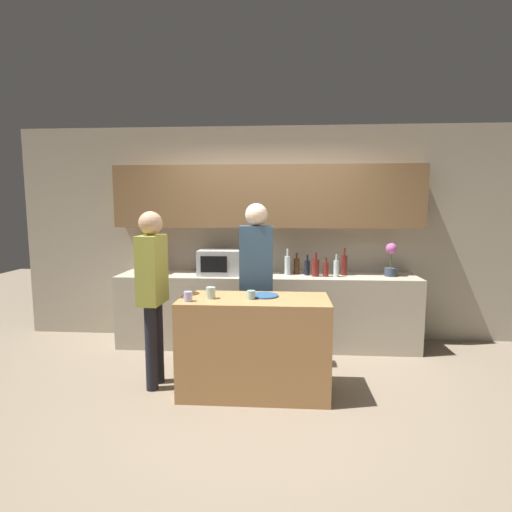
# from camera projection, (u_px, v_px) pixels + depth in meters

# --- Properties ---
(ground_plane) EXTENTS (14.00, 14.00, 0.00)m
(ground_plane) POSITION_uv_depth(u_px,v_px,m) (260.00, 397.00, 3.59)
(ground_plane) COLOR #7F705B
(back_wall) EXTENTS (6.40, 0.40, 2.70)m
(back_wall) POSITION_uv_depth(u_px,v_px,m) (268.00, 220.00, 5.04)
(back_wall) COLOR #B2A893
(back_wall) RESTS_ON ground_plane
(back_counter) EXTENTS (3.60, 0.62, 0.88)m
(back_counter) POSITION_uv_depth(u_px,v_px,m) (266.00, 310.00, 4.91)
(back_counter) COLOR #B7AD99
(back_counter) RESTS_ON ground_plane
(kitchen_island) EXTENTS (1.34, 0.59, 0.89)m
(kitchen_island) POSITION_uv_depth(u_px,v_px,m) (254.00, 345.00, 3.64)
(kitchen_island) COLOR #B27F4C
(kitchen_island) RESTS_ON ground_plane
(microwave) EXTENTS (0.52, 0.39, 0.30)m
(microwave) POSITION_uv_depth(u_px,v_px,m) (220.00, 262.00, 4.86)
(microwave) COLOR #B7BABC
(microwave) RESTS_ON back_counter
(toaster) EXTENTS (0.26, 0.16, 0.18)m
(toaster) POSITION_uv_depth(u_px,v_px,m) (156.00, 266.00, 4.93)
(toaster) COLOR #B21E19
(toaster) RESTS_ON back_counter
(potted_plant) EXTENTS (0.14, 0.14, 0.40)m
(potted_plant) POSITION_uv_depth(u_px,v_px,m) (391.00, 260.00, 4.72)
(potted_plant) COLOR #333D4C
(potted_plant) RESTS_ON back_counter
(bottle_0) EXTENTS (0.07, 0.07, 0.32)m
(bottle_0) POSITION_uv_depth(u_px,v_px,m) (288.00, 265.00, 4.83)
(bottle_0) COLOR silver
(bottle_0) RESTS_ON back_counter
(bottle_1) EXTENTS (0.07, 0.07, 0.26)m
(bottle_1) POSITION_uv_depth(u_px,v_px,m) (297.00, 266.00, 4.89)
(bottle_1) COLOR #472814
(bottle_1) RESTS_ON back_counter
(bottle_2) EXTENTS (0.06, 0.06, 0.25)m
(bottle_2) POSITION_uv_depth(u_px,v_px,m) (307.00, 267.00, 4.80)
(bottle_2) COLOR black
(bottle_2) RESTS_ON back_counter
(bottle_3) EXTENTS (0.09, 0.09, 0.28)m
(bottle_3) POSITION_uv_depth(u_px,v_px,m) (316.00, 267.00, 4.72)
(bottle_3) COLOR maroon
(bottle_3) RESTS_ON back_counter
(bottle_4) EXTENTS (0.06, 0.06, 0.23)m
(bottle_4) POSITION_uv_depth(u_px,v_px,m) (326.00, 269.00, 4.71)
(bottle_4) COLOR maroon
(bottle_4) RESTS_ON back_counter
(bottle_5) EXTENTS (0.06, 0.06, 0.27)m
(bottle_5) POSITION_uv_depth(u_px,v_px,m) (336.00, 268.00, 4.69)
(bottle_5) COLOR silver
(bottle_5) RESTS_ON back_counter
(bottle_6) EXTENTS (0.07, 0.07, 0.33)m
(bottle_6) POSITION_uv_depth(u_px,v_px,m) (344.00, 265.00, 4.80)
(bottle_6) COLOR maroon
(bottle_6) RESTS_ON back_counter
(plate_on_island) EXTENTS (0.26, 0.26, 0.01)m
(plate_on_island) POSITION_uv_depth(u_px,v_px,m) (264.00, 296.00, 3.65)
(plate_on_island) COLOR #2D5684
(plate_on_island) RESTS_ON kitchen_island
(cup_0) EXTENTS (0.08, 0.08, 0.10)m
(cup_0) POSITION_uv_depth(u_px,v_px,m) (211.00, 293.00, 3.56)
(cup_0) COLOR #ABCABE
(cup_0) RESTS_ON kitchen_island
(cup_1) EXTENTS (0.08, 0.08, 0.09)m
(cup_1) POSITION_uv_depth(u_px,v_px,m) (188.00, 296.00, 3.45)
(cup_1) COLOR #AFAEE3
(cup_1) RESTS_ON kitchen_island
(cup_2) EXTENTS (0.07, 0.07, 0.08)m
(cup_2) POSITION_uv_depth(u_px,v_px,m) (251.00, 295.00, 3.53)
(cup_2) COLOR #8EB8B4
(cup_2) RESTS_ON kitchen_island
(person_left) EXTENTS (0.35, 0.23, 1.74)m
(person_left) POSITION_uv_depth(u_px,v_px,m) (256.00, 271.00, 4.12)
(person_left) COLOR black
(person_left) RESTS_ON ground_plane
(person_center) EXTENTS (0.22, 0.35, 1.66)m
(person_center) POSITION_uv_depth(u_px,v_px,m) (153.00, 284.00, 3.70)
(person_center) COLOR black
(person_center) RESTS_ON ground_plane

